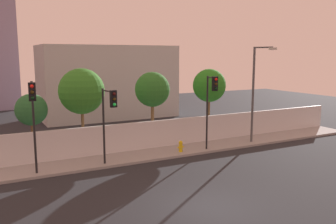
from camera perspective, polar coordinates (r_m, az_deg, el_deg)
ground_plane at (r=15.48m, az=6.48°, el=-14.83°), size 80.00×80.00×0.00m
sidewalk at (r=22.30m, az=-5.53°, el=-7.11°), size 36.00×2.40×0.15m
perimeter_wall at (r=23.22m, az=-6.78°, el=-4.00°), size 36.00×0.18×1.80m
traffic_light_left at (r=19.67m, az=-9.30°, el=0.27°), size 0.38×1.60×4.28m
traffic_light_center at (r=19.04m, az=-20.53°, el=0.54°), size 0.36×1.18×4.79m
traffic_light_right at (r=22.97m, az=6.85°, el=2.37°), size 0.34×1.08×4.79m
street_lamp_curbside at (r=25.73m, az=13.68°, el=3.85°), size 0.73×1.66×6.65m
fire_hydrant at (r=23.04m, az=2.01°, el=-5.36°), size 0.44×0.26×0.72m
roadside_tree_leftmost at (r=22.89m, az=-20.77°, el=0.30°), size 1.89×1.89×3.98m
roadside_tree_midleft at (r=23.33m, az=-13.48°, el=3.18°), size 2.88×2.88×5.44m
roadside_tree_midright at (r=25.00m, az=-2.49°, el=3.53°), size 2.42×2.42×5.11m
roadside_tree_rightmost at (r=27.34m, az=6.54°, el=4.16°), size 2.49×2.49×5.23m
low_building_distant at (r=37.13m, az=-9.46°, el=4.75°), size 13.15×6.00×7.18m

